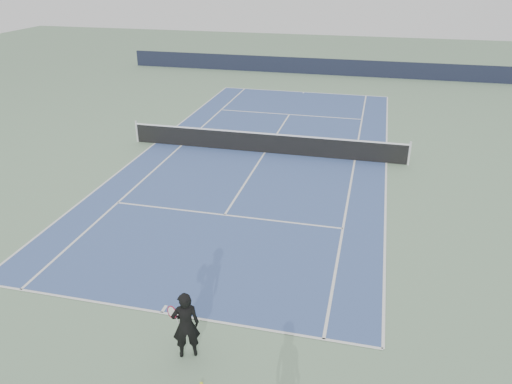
# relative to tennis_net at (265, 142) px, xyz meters

# --- Properties ---
(ground) EXTENTS (80.00, 80.00, 0.00)m
(ground) POSITION_rel_tennis_net_xyz_m (0.00, 0.00, -0.50)
(ground) COLOR gray
(court_surface) EXTENTS (10.97, 23.77, 0.01)m
(court_surface) POSITION_rel_tennis_net_xyz_m (0.00, 0.00, -0.50)
(court_surface) COLOR #3C548E
(court_surface) RESTS_ON ground
(tennis_net) EXTENTS (12.90, 0.10, 1.07)m
(tennis_net) POSITION_rel_tennis_net_xyz_m (0.00, 0.00, 0.00)
(tennis_net) COLOR silver
(tennis_net) RESTS_ON ground
(windscreen_far) EXTENTS (30.00, 0.25, 1.20)m
(windscreen_far) POSITION_rel_tennis_net_xyz_m (0.00, 17.88, 0.10)
(windscreen_far) COLOR black
(windscreen_far) RESTS_ON ground
(tennis_player) EXTENTS (0.84, 0.68, 1.69)m
(tennis_player) POSITION_rel_tennis_net_xyz_m (1.17, -13.10, 0.34)
(tennis_player) COLOR black
(tennis_player) RESTS_ON ground
(tennis_ball) EXTENTS (0.07, 0.07, 0.07)m
(tennis_ball) POSITION_rel_tennis_net_xyz_m (1.76, -13.87, -0.47)
(tennis_ball) COLOR yellow
(tennis_ball) RESTS_ON ground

